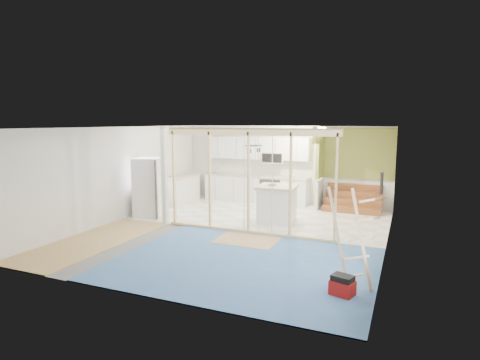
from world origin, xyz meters
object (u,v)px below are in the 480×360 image
at_px(fridge, 148,188).
at_px(ladder, 353,239).
at_px(island, 277,204).
at_px(toolbox, 342,286).

distance_m(fridge, ladder, 6.82).
xyz_separation_m(fridge, island, (3.63, 0.82, -0.35)).
distance_m(fridge, island, 3.74).
height_order(fridge, ladder, fridge).
distance_m(island, ladder, 4.58).
bearing_deg(island, fridge, -171.86).
xyz_separation_m(island, toolbox, (2.40, -4.11, -0.34)).
height_order(toolbox, ladder, ladder).
bearing_deg(island, ladder, -61.42).
xyz_separation_m(fridge, ladder, (6.13, -3.00, 0.01)).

